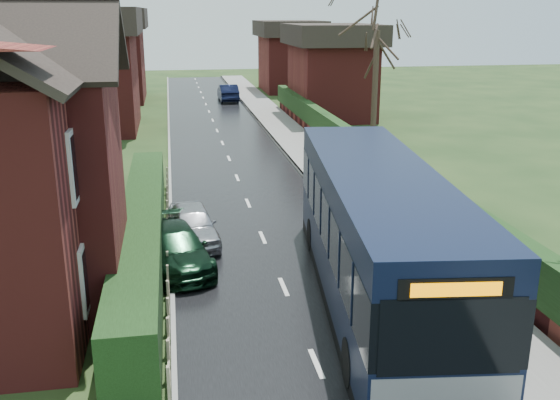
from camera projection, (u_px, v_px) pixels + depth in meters
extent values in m
plane|color=#374D21|center=(298.00, 321.00, 15.45)|extent=(140.00, 140.00, 0.00)
cube|color=black|center=(248.00, 203.00, 24.87)|extent=(6.00, 100.00, 0.02)
cube|color=slate|center=(351.00, 197.00, 25.55)|extent=(2.50, 100.00, 0.14)
cube|color=gray|center=(322.00, 198.00, 25.35)|extent=(0.12, 100.00, 0.14)
cube|color=gray|center=(171.00, 206.00, 24.35)|extent=(0.12, 100.00, 0.10)
cube|color=black|center=(143.00, 233.00, 19.28)|extent=(1.20, 16.00, 1.60)
cube|color=maroon|center=(387.00, 190.00, 25.74)|extent=(0.30, 50.00, 0.60)
cube|color=black|center=(388.00, 168.00, 25.48)|extent=(0.60, 50.00, 1.20)
cube|color=maroon|center=(67.00, 194.00, 15.55)|extent=(2.50, 4.00, 6.00)
cube|color=silver|center=(85.00, 276.00, 14.16)|extent=(0.08, 1.20, 1.60)
cube|color=black|center=(87.00, 276.00, 14.17)|extent=(0.03, 0.95, 1.35)
cube|color=silver|center=(74.00, 165.00, 13.41)|extent=(0.08, 1.20, 1.60)
cube|color=black|center=(76.00, 165.00, 13.41)|extent=(0.03, 0.95, 1.35)
cube|color=silver|center=(102.00, 220.00, 17.93)|extent=(0.08, 1.20, 1.60)
cube|color=black|center=(103.00, 220.00, 17.94)|extent=(0.03, 0.95, 1.35)
cube|color=silver|center=(95.00, 131.00, 17.18)|extent=(0.08, 1.20, 1.60)
cube|color=black|center=(96.00, 131.00, 17.18)|extent=(0.03, 0.95, 1.35)
cube|color=silver|center=(113.00, 184.00, 21.70)|extent=(0.08, 1.20, 1.60)
cube|color=black|center=(114.00, 184.00, 21.71)|extent=(0.03, 0.95, 1.35)
cube|color=silver|center=(107.00, 109.00, 20.95)|extent=(0.08, 1.20, 1.60)
cube|color=black|center=(108.00, 109.00, 20.95)|extent=(0.03, 0.95, 1.35)
cube|color=silver|center=(119.00, 167.00, 24.06)|extent=(0.08, 1.20, 1.60)
cube|color=black|center=(119.00, 167.00, 24.06)|extent=(0.03, 0.95, 1.35)
cube|color=silver|center=(113.00, 99.00, 23.30)|extent=(0.08, 1.20, 1.60)
cube|color=black|center=(114.00, 99.00, 23.31)|extent=(0.03, 0.95, 1.35)
cube|color=black|center=(375.00, 267.00, 16.22)|extent=(4.08, 12.09, 1.23)
cube|color=black|center=(378.00, 221.00, 15.85)|extent=(4.10, 12.09, 1.29)
cube|color=black|center=(379.00, 183.00, 15.56)|extent=(4.08, 12.09, 0.71)
cube|color=black|center=(374.00, 295.00, 16.45)|extent=(4.08, 12.09, 0.38)
cube|color=black|center=(451.00, 336.00, 10.21)|extent=(2.42, 0.37, 1.40)
cube|color=black|center=(455.00, 288.00, 9.96)|extent=(1.88, 0.30, 0.38)
cube|color=#FF8C00|center=(456.00, 289.00, 9.92)|extent=(1.48, 0.22, 0.24)
cylinder|color=black|center=(352.00, 363.00, 12.67)|extent=(0.42, 1.06, 1.03)
cylinder|color=black|center=(470.00, 359.00, 12.80)|extent=(0.42, 1.06, 1.03)
cylinder|color=black|center=(313.00, 235.00, 19.92)|extent=(0.42, 1.06, 1.03)
cylinder|color=black|center=(388.00, 233.00, 20.05)|extent=(0.42, 1.06, 1.03)
imported|color=#B4B3B8|center=(192.00, 224.00, 20.57)|extent=(1.86, 3.79, 1.25)
imported|color=black|center=(176.00, 248.00, 18.56)|extent=(2.46, 4.42, 1.21)
imported|color=black|center=(228.00, 93.00, 52.95)|extent=(1.55, 4.33, 1.42)
cylinder|color=slate|center=(491.00, 296.00, 13.92)|extent=(0.07, 0.07, 2.56)
cube|color=silver|center=(496.00, 250.00, 13.60)|extent=(0.19, 0.38, 0.29)
cube|color=silver|center=(494.00, 265.00, 13.71)|extent=(0.17, 0.34, 0.26)
cylinder|color=#372921|center=(375.00, 86.00, 36.48)|extent=(0.34, 0.34, 6.32)
cylinder|color=#31261D|center=(43.00, 92.00, 29.89)|extent=(0.33, 0.33, 7.25)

